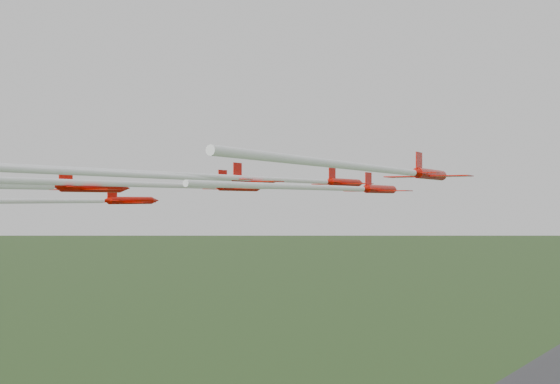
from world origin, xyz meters
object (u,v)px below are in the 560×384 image
Objects in this scene: jet_row2_left at (174,185)px; jet_row2_right at (349,188)px; jet_lead at (283,180)px; jet_row3_mid at (196,178)px; jet_row3_left at (74,201)px; jet_row3_right at (401,171)px.

jet_row2_right is (18.48, 10.71, -0.44)m from jet_row2_left.
jet_lead is 16.66m from jet_row3_mid.
jet_row3_left is 18.17m from jet_row3_mid.
jet_row2_right is 32.81m from jet_row3_left.
jet_row2_right is (10.49, -0.66, -1.22)m from jet_lead.
jet_lead is 1.49× the size of jet_row3_right.
jet_row3_right is (23.04, -11.24, 0.04)m from jet_lead.
jet_row2_left is 21.36m from jet_row2_right.
jet_row2_left is 1.22× the size of jet_row3_mid.
jet_row3_right is at bearing -31.50° from jet_lead.
jet_lead reaches higher than jet_row3_right.
jet_row2_left is at bearing 38.21° from jet_row3_left.
jet_row2_left is 1.38× the size of jet_row3_right.
jet_row3_left is (-8.00, -8.61, -1.90)m from jet_row2_left.
jet_row2_right reaches higher than jet_row3_left.
jet_row3_mid is (17.67, 3.41, 2.48)m from jet_row3_left.
jet_row2_left is at bearing 142.25° from jet_row3_mid.
jet_row2_left is at bearing -157.10° from jet_row2_right.
jet_row3_mid reaches higher than jet_row3_left.
jet_row3_right reaches higher than jet_row3_mid.
jet_lead is 1.47× the size of jet_row3_left.
jet_lead reaches higher than jet_row3_mid.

